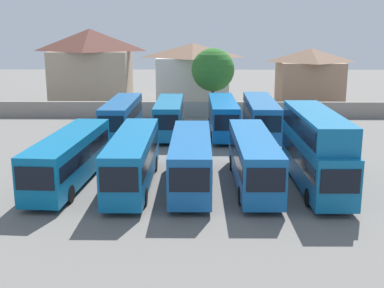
{
  "coord_description": "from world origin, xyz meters",
  "views": [
    {
      "loc": [
        0.47,
        -32.0,
        10.52
      ],
      "look_at": [
        0.0,
        3.0,
        2.15
      ],
      "focal_mm": 47.02,
      "sensor_mm": 36.0,
      "label": 1
    }
  ],
  "objects_px": {
    "bus_3": "(191,158)",
    "house_terrace_right": "(309,75)",
    "bus_8": "(223,115)",
    "house_terrace_left": "(91,65)",
    "bus_7": "(169,116)",
    "tree_left_of_lot": "(213,70)",
    "house_terrace_centre": "(193,73)",
    "bus_1": "(69,156)",
    "bus_6": "(122,116)",
    "bus_9": "(261,115)",
    "bus_2": "(133,157)",
    "bus_4": "(253,157)",
    "bus_5": "(316,146)"
  },
  "relations": [
    {
      "from": "bus_1",
      "to": "bus_2",
      "type": "relative_size",
      "value": 1.03
    },
    {
      "from": "bus_8",
      "to": "tree_left_of_lot",
      "type": "xyz_separation_m",
      "value": [
        -0.65,
        12.16,
        3.28
      ]
    },
    {
      "from": "bus_4",
      "to": "bus_8",
      "type": "relative_size",
      "value": 1.1
    },
    {
      "from": "bus_7",
      "to": "house_terrace_centre",
      "type": "bearing_deg",
      "value": 173.99
    },
    {
      "from": "bus_5",
      "to": "bus_1",
      "type": "bearing_deg",
      "value": -92.92
    },
    {
      "from": "bus_5",
      "to": "house_terrace_left",
      "type": "xyz_separation_m",
      "value": [
        -22.2,
        36.53,
        2.25
      ]
    },
    {
      "from": "bus_5",
      "to": "bus_9",
      "type": "bearing_deg",
      "value": -174.49
    },
    {
      "from": "bus_6",
      "to": "bus_5",
      "type": "bearing_deg",
      "value": 45.1
    },
    {
      "from": "bus_9",
      "to": "house_terrace_left",
      "type": "relative_size",
      "value": 1.08
    },
    {
      "from": "bus_7",
      "to": "house_terrace_left",
      "type": "distance_m",
      "value": 23.82
    },
    {
      "from": "bus_6",
      "to": "bus_7",
      "type": "distance_m",
      "value": 4.53
    },
    {
      "from": "bus_2",
      "to": "bus_3",
      "type": "height_order",
      "value": "bus_2"
    },
    {
      "from": "house_terrace_left",
      "to": "bus_3",
      "type": "bearing_deg",
      "value": -68.86
    },
    {
      "from": "bus_5",
      "to": "house_terrace_right",
      "type": "distance_m",
      "value": 37.22
    },
    {
      "from": "house_terrace_left",
      "to": "house_terrace_centre",
      "type": "height_order",
      "value": "house_terrace_left"
    },
    {
      "from": "house_terrace_right",
      "to": "bus_7",
      "type": "bearing_deg",
      "value": -131.04
    },
    {
      "from": "bus_7",
      "to": "tree_left_of_lot",
      "type": "bearing_deg",
      "value": 159.47
    },
    {
      "from": "bus_4",
      "to": "bus_1",
      "type": "bearing_deg",
      "value": -91.7
    },
    {
      "from": "bus_1",
      "to": "house_terrace_left",
      "type": "xyz_separation_m",
      "value": [
        -5.93,
        35.87,
        3.15
      ]
    },
    {
      "from": "bus_8",
      "to": "house_terrace_left",
      "type": "distance_m",
      "value": 26.77
    },
    {
      "from": "bus_2",
      "to": "bus_6",
      "type": "distance_m",
      "value": 15.58
    },
    {
      "from": "bus_2",
      "to": "bus_8",
      "type": "bearing_deg",
      "value": 157.3
    },
    {
      "from": "bus_2",
      "to": "bus_7",
      "type": "height_order",
      "value": "bus_2"
    },
    {
      "from": "bus_9",
      "to": "tree_left_of_lot",
      "type": "distance_m",
      "value": 13.55
    },
    {
      "from": "tree_left_of_lot",
      "to": "bus_3",
      "type": "bearing_deg",
      "value": -94.44
    },
    {
      "from": "bus_9",
      "to": "bus_1",
      "type": "bearing_deg",
      "value": -43.2
    },
    {
      "from": "bus_5",
      "to": "tree_left_of_lot",
      "type": "distance_m",
      "value": 28.9
    },
    {
      "from": "bus_1",
      "to": "bus_7",
      "type": "distance_m",
      "value": 16.45
    },
    {
      "from": "bus_2",
      "to": "bus_3",
      "type": "xyz_separation_m",
      "value": [
        3.83,
        -0.05,
        -0.05
      ]
    },
    {
      "from": "bus_1",
      "to": "bus_4",
      "type": "relative_size",
      "value": 1.03
    },
    {
      "from": "bus_3",
      "to": "bus_7",
      "type": "height_order",
      "value": "bus_3"
    },
    {
      "from": "bus_7",
      "to": "bus_9",
      "type": "relative_size",
      "value": 0.87
    },
    {
      "from": "bus_3",
      "to": "house_terrace_right",
      "type": "relative_size",
      "value": 1.3
    },
    {
      "from": "bus_3",
      "to": "house_terrace_centre",
      "type": "relative_size",
      "value": 1.16
    },
    {
      "from": "bus_7",
      "to": "tree_left_of_lot",
      "type": "relative_size",
      "value": 1.31
    },
    {
      "from": "house_terrace_centre",
      "to": "tree_left_of_lot",
      "type": "bearing_deg",
      "value": -71.47
    },
    {
      "from": "bus_1",
      "to": "house_terrace_centre",
      "type": "distance_m",
      "value": 35.88
    },
    {
      "from": "bus_4",
      "to": "bus_9",
      "type": "xyz_separation_m",
      "value": [
        2.31,
        15.32,
        0.07
      ]
    },
    {
      "from": "house_terrace_left",
      "to": "house_terrace_centre",
      "type": "relative_size",
      "value": 1.11
    },
    {
      "from": "bus_1",
      "to": "bus_6",
      "type": "distance_m",
      "value": 14.84
    },
    {
      "from": "bus_8",
      "to": "house_terrace_centre",
      "type": "xyz_separation_m",
      "value": [
        -3.14,
        19.59,
        2.15
      ]
    },
    {
      "from": "bus_6",
      "to": "tree_left_of_lot",
      "type": "height_order",
      "value": "tree_left_of_lot"
    },
    {
      "from": "bus_3",
      "to": "tree_left_of_lot",
      "type": "distance_m",
      "value": 28.35
    },
    {
      "from": "bus_3",
      "to": "tree_left_of_lot",
      "type": "relative_size",
      "value": 1.45
    },
    {
      "from": "tree_left_of_lot",
      "to": "bus_1",
      "type": "bearing_deg",
      "value": -110.59
    },
    {
      "from": "house_terrace_centre",
      "to": "tree_left_of_lot",
      "type": "distance_m",
      "value": 7.91
    },
    {
      "from": "house_terrace_right",
      "to": "bus_5",
      "type": "bearing_deg",
      "value": -101.35
    },
    {
      "from": "house_terrace_right",
      "to": "bus_1",
      "type": "bearing_deg",
      "value": -123.37
    },
    {
      "from": "bus_2",
      "to": "house_terrace_centre",
      "type": "distance_m",
      "value": 35.69
    },
    {
      "from": "bus_6",
      "to": "house_terrace_left",
      "type": "distance_m",
      "value": 22.52
    }
  ]
}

